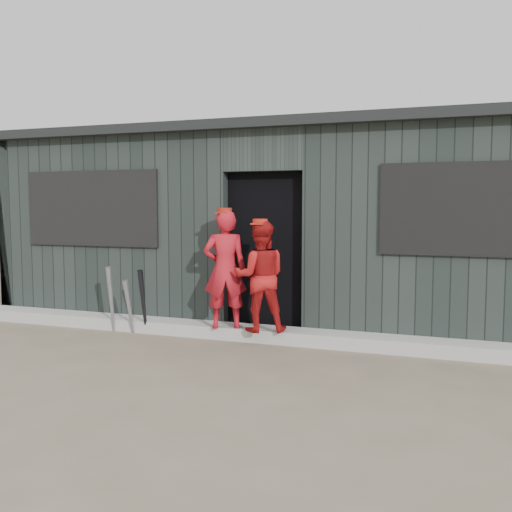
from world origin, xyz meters
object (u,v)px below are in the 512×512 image
at_px(bat_left, 129,307).
at_px(player_grey_back, 287,277).
at_px(bat_right, 143,302).
at_px(player_red_left, 225,269).
at_px(bat_mid, 111,299).
at_px(player_red_right, 260,277).
at_px(dugout, 296,226).

distance_m(bat_left, player_grey_back, 2.00).
relative_size(bat_left, bat_right, 0.82).
bearing_deg(player_red_left, bat_mid, -20.62).
xyz_separation_m(bat_mid, bat_right, (0.47, -0.01, -0.01)).
distance_m(player_red_right, dugout, 1.94).
height_order(player_red_right, dugout, dugout).
xyz_separation_m(bat_left, bat_right, (0.19, 0.01, 0.07)).
bearing_deg(dugout, bat_mid, -133.84).
bearing_deg(player_grey_back, bat_mid, 10.82).
distance_m(bat_right, player_red_left, 1.13).
distance_m(bat_mid, dugout, 2.81).
bearing_deg(bat_left, player_red_right, 2.61).
distance_m(bat_right, player_grey_back, 1.81).
bearing_deg(dugout, player_red_left, -100.55).
xyz_separation_m(player_red_left, player_red_right, (0.45, -0.04, -0.06)).
bearing_deg(player_red_right, bat_left, -18.64).
distance_m(player_red_left, dugout, 1.92).
xyz_separation_m(player_red_right, dugout, (-0.11, 1.87, 0.51)).
bearing_deg(player_red_left, player_red_right, 150.93).
height_order(bat_left, bat_right, bat_right).
bearing_deg(player_grey_back, player_red_left, 42.21).
distance_m(bat_left, player_red_right, 1.74).
xyz_separation_m(bat_left, bat_mid, (-0.27, 0.02, 0.08)).
bearing_deg(player_grey_back, bat_left, 14.35).
relative_size(player_red_left, player_grey_back, 1.00).
bearing_deg(bat_right, bat_mid, 179.05).
height_order(bat_mid, player_red_left, player_red_left).
height_order(player_red_left, player_grey_back, player_red_left).
xyz_separation_m(player_red_left, player_grey_back, (0.54, 0.72, -0.15)).
xyz_separation_m(bat_left, player_red_left, (1.24, 0.12, 0.50)).
height_order(bat_left, player_grey_back, player_grey_back).
relative_size(bat_left, bat_mid, 0.82).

